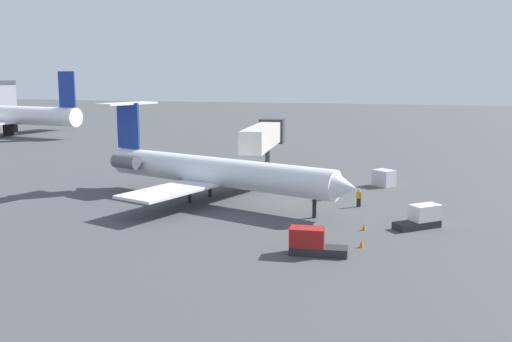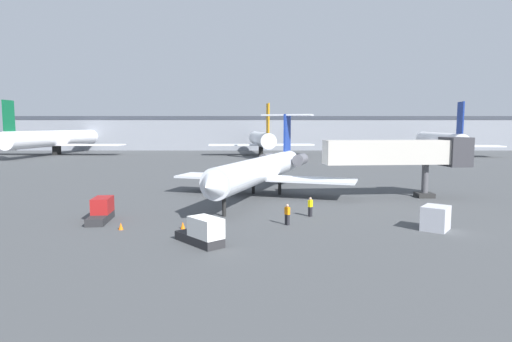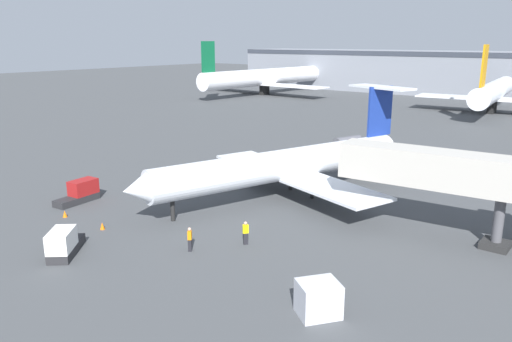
# 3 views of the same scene
# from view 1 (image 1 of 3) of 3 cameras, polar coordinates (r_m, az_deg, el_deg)

# --- Properties ---
(ground_plane) EXTENTS (400.00, 400.00, 0.10)m
(ground_plane) POSITION_cam_1_polar(r_m,az_deg,el_deg) (57.15, -2.90, -2.77)
(ground_plane) COLOR #424447
(regional_jet) EXTENTS (20.93, 29.42, 9.45)m
(regional_jet) POSITION_cam_1_polar(r_m,az_deg,el_deg) (55.07, -4.89, 0.11)
(regional_jet) COLOR silver
(regional_jet) RESTS_ON ground_plane
(jet_bridge) EXTENTS (16.08, 4.34, 6.64)m
(jet_bridge) POSITION_cam_1_polar(r_m,az_deg,el_deg) (68.98, 0.88, 3.59)
(jet_bridge) COLOR #B7B2A8
(jet_bridge) RESTS_ON ground_plane
(ground_crew_marshaller) EXTENTS (0.45, 0.48, 1.69)m
(ground_crew_marshaller) POSITION_cam_1_polar(r_m,az_deg,el_deg) (53.70, 10.48, -2.74)
(ground_crew_marshaller) COLOR black
(ground_crew_marshaller) RESTS_ON ground_plane
(ground_crew_loader) EXTENTS (0.46, 0.47, 1.69)m
(ground_crew_loader) POSITION_cam_1_polar(r_m,az_deg,el_deg) (56.27, 7.46, -2.09)
(ground_crew_loader) COLOR black
(ground_crew_loader) RESTS_ON ground_plane
(baggage_tug_lead) EXTENTS (3.69, 3.93, 1.90)m
(baggage_tug_lead) POSITION_cam_1_polar(r_m,az_deg,el_deg) (47.60, 16.59, -4.62)
(baggage_tug_lead) COLOR #262628
(baggage_tug_lead) RESTS_ON ground_plane
(baggage_tug_trailing) EXTENTS (1.77, 4.12, 1.90)m
(baggage_tug_trailing) POSITION_cam_1_polar(r_m,az_deg,el_deg) (39.17, 5.77, -7.33)
(baggage_tug_trailing) COLOR #262628
(baggage_tug_trailing) RESTS_ON ground_plane
(cargo_container_uld) EXTENTS (2.66, 2.73, 1.84)m
(cargo_container_uld) POSITION_cam_1_polar(r_m,az_deg,el_deg) (64.45, 12.97, -0.70)
(cargo_container_uld) COLOR silver
(cargo_container_uld) RESTS_ON ground_plane
(traffic_cone_near) EXTENTS (0.36, 0.36, 0.55)m
(traffic_cone_near) POSITION_cam_1_polar(r_m,az_deg,el_deg) (45.87, 11.01, -5.65)
(traffic_cone_near) COLOR orange
(traffic_cone_near) RESTS_ON ground_plane
(traffic_cone_mid) EXTENTS (0.36, 0.36, 0.55)m
(traffic_cone_mid) POSITION_cam_1_polar(r_m,az_deg,el_deg) (41.37, 10.76, -7.34)
(traffic_cone_mid) COLOR orange
(traffic_cone_mid) RESTS_ON ground_plane
(parked_airliner_centre) EXTENTS (30.94, 36.34, 13.20)m
(parked_airliner_centre) POSITION_cam_1_polar(r_m,az_deg,el_deg) (127.42, -23.88, 5.24)
(parked_airliner_centre) COLOR white
(parked_airliner_centre) RESTS_ON ground_plane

